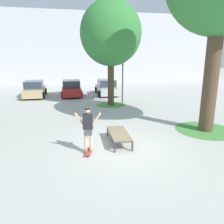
# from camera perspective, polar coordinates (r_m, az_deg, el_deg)

# --- Properties ---
(ground_plane) EXTENTS (120.00, 120.00, 0.00)m
(ground_plane) POSITION_cam_1_polar(r_m,az_deg,el_deg) (8.90, 3.17, -9.40)
(ground_plane) COLOR #B7B5AD
(building_facade) EXTENTS (38.92, 4.00, 10.03)m
(building_facade) POSITION_cam_1_polar(r_m,az_deg,el_deg) (35.00, -3.15, 16.59)
(building_facade) COLOR silver
(building_facade) RESTS_ON ground
(skate_box) EXTENTS (0.81, 1.92, 0.46)m
(skate_box) POSITION_cam_1_polar(r_m,az_deg,el_deg) (9.20, 1.85, -5.80)
(skate_box) COLOR #38383D
(skate_box) RESTS_ON ground
(skateboard) EXTENTS (0.37, 0.82, 0.09)m
(skateboard) POSITION_cam_1_polar(r_m,az_deg,el_deg) (8.41, -6.23, -10.37)
(skateboard) COLOR #B23333
(skateboard) RESTS_ON ground
(skater) EXTENTS (0.99, 0.35, 1.69)m
(skater) POSITION_cam_1_polar(r_m,az_deg,el_deg) (8.05, -6.41, -3.91)
(skater) COLOR beige
(skater) RESTS_ON skateboard
(grass_patch_near_right) EXTENTS (2.97, 2.97, 0.01)m
(grass_patch_near_right) POSITION_cam_1_polar(r_m,az_deg,el_deg) (11.89, 23.54, -4.42)
(grass_patch_near_right) COLOR #47893D
(grass_patch_near_right) RESTS_ON ground
(tree_mid_back) EXTENTS (4.43, 4.43, 7.60)m
(tree_mid_back) POSITION_cam_1_polar(r_m,az_deg,el_deg) (16.41, -0.33, 20.13)
(tree_mid_back) COLOR brown
(tree_mid_back) RESTS_ON ground
(grass_patch_mid_back) EXTENTS (2.24, 2.24, 0.01)m
(grass_patch_mid_back) POSITION_cam_1_polar(r_m,az_deg,el_deg) (16.71, -0.30, 1.94)
(grass_patch_mid_back) COLOR #519342
(grass_patch_mid_back) RESTS_ON ground
(car_tan) EXTENTS (1.99, 4.24, 1.50)m
(car_tan) POSITION_cam_1_polar(r_m,az_deg,el_deg) (21.40, -19.89, 5.68)
(car_tan) COLOR tan
(car_tan) RESTS_ON ground
(car_red) EXTENTS (1.94, 4.21, 1.50)m
(car_red) POSITION_cam_1_polar(r_m,az_deg,el_deg) (21.10, -10.73, 6.16)
(car_red) COLOR red
(car_red) RESTS_ON ground
(car_silver) EXTENTS (1.93, 4.20, 1.50)m
(car_silver) POSITION_cam_1_polar(r_m,az_deg,el_deg) (21.33, -1.53, 6.49)
(car_silver) COLOR #B7BABF
(car_silver) RESTS_ON ground
(light_post) EXTENTS (0.36, 0.36, 5.83)m
(light_post) POSITION_cam_1_polar(r_m,az_deg,el_deg) (17.07, 2.93, 15.09)
(light_post) COLOR #4C4C51
(light_post) RESTS_ON ground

